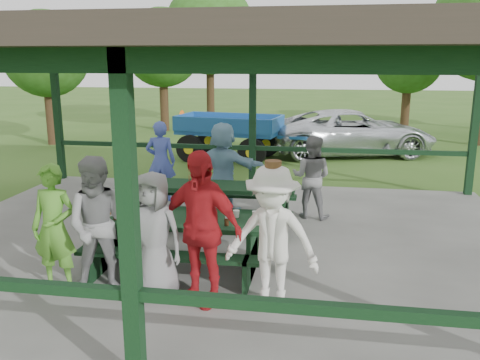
% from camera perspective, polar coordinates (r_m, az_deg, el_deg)
% --- Properties ---
extents(ground, '(90.00, 90.00, 0.00)m').
position_cam_1_polar(ground, '(8.41, -2.25, -7.52)').
color(ground, '#33591C').
rests_on(ground, ground).
extents(concrete_slab, '(10.00, 8.00, 0.10)m').
position_cam_1_polar(concrete_slab, '(8.40, -2.26, -7.20)').
color(concrete_slab, slate).
rests_on(concrete_slab, ground).
extents(pavilion_structure, '(10.60, 8.60, 3.24)m').
position_cam_1_polar(pavilion_structure, '(7.86, -2.47, 14.59)').
color(pavilion_structure, black).
rests_on(pavilion_structure, concrete_slab).
extents(picnic_table_near, '(2.44, 1.39, 0.75)m').
position_cam_1_polar(picnic_table_near, '(7.20, -6.91, -6.46)').
color(picnic_table_near, black).
rests_on(picnic_table_near, concrete_slab).
extents(picnic_table_far, '(2.74, 1.39, 0.75)m').
position_cam_1_polar(picnic_table_far, '(9.02, -2.56, -2.21)').
color(picnic_table_far, black).
rests_on(picnic_table_far, concrete_slab).
extents(table_setting, '(2.38, 0.45, 0.10)m').
position_cam_1_polar(table_setting, '(7.10, -5.84, -4.03)').
color(table_setting, white).
rests_on(table_setting, picnic_table_near).
extents(contestant_green, '(0.61, 0.41, 1.65)m').
position_cam_1_polar(contestant_green, '(6.87, -20.13, -5.09)').
color(contestant_green, '#579F2F').
rests_on(contestant_green, concrete_slab).
extents(contestant_grey_left, '(1.00, 0.86, 1.77)m').
position_cam_1_polar(contestant_grey_left, '(6.58, -15.41, -5.00)').
color(contestant_grey_left, gray).
rests_on(contestant_grey_left, concrete_slab).
extents(contestant_grey_mid, '(0.85, 0.63, 1.60)m').
position_cam_1_polar(contestant_grey_mid, '(6.37, -9.66, -6.11)').
color(contestant_grey_mid, gray).
rests_on(contestant_grey_mid, concrete_slab).
extents(contestant_red, '(1.20, 0.78, 1.89)m').
position_cam_1_polar(contestant_red, '(6.10, -4.51, -5.38)').
color(contestant_red, red).
rests_on(contestant_red, concrete_slab).
extents(contestant_white_fedora, '(1.23, 0.85, 1.80)m').
position_cam_1_polar(contestant_white_fedora, '(5.94, 3.60, -6.60)').
color(contestant_white_fedora, white).
rests_on(contestant_white_fedora, concrete_slab).
extents(spectator_lblue, '(1.70, 0.97, 1.75)m').
position_cam_1_polar(spectator_lblue, '(9.82, -1.90, 1.47)').
color(spectator_lblue, '#82AFC9').
rests_on(spectator_lblue, concrete_slab).
extents(spectator_blue, '(0.67, 0.49, 1.68)m').
position_cam_1_polar(spectator_blue, '(10.67, -8.89, 2.11)').
color(spectator_blue, '#4658B8').
rests_on(spectator_blue, concrete_slab).
extents(spectator_grey, '(0.86, 0.74, 1.55)m').
position_cam_1_polar(spectator_grey, '(9.51, 8.02, 0.34)').
color(spectator_grey, gray).
rests_on(spectator_grey, concrete_slab).
extents(pickup_truck, '(5.62, 3.60, 1.44)m').
position_cam_1_polar(pickup_truck, '(16.64, 12.48, 5.24)').
color(pickup_truck, silver).
rests_on(pickup_truck, ground).
extents(farm_trailer, '(4.19, 2.21, 1.45)m').
position_cam_1_polar(farm_trailer, '(15.53, -1.18, 4.97)').
color(farm_trailer, '#1A4F92').
rests_on(farm_trailer, ground).
extents(tree_far_left, '(3.25, 3.25, 5.09)m').
position_cam_1_polar(tree_far_left, '(21.98, -8.72, 14.43)').
color(tree_far_left, '#342514').
rests_on(tree_far_left, ground).
extents(tree_left, '(4.06, 4.06, 6.35)m').
position_cam_1_polar(tree_left, '(23.88, -3.43, 16.53)').
color(tree_left, '#342514').
rests_on(tree_left, ground).
extents(tree_mid, '(2.82, 2.82, 4.41)m').
position_cam_1_polar(tree_mid, '(22.75, 18.46, 12.70)').
color(tree_mid, '#342514').
rests_on(tree_mid, ground).
extents(tree_edge_left, '(2.99, 2.99, 4.68)m').
position_cam_1_polar(tree_edge_left, '(19.39, -20.98, 13.03)').
color(tree_edge_left, '#342514').
rests_on(tree_edge_left, ground).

